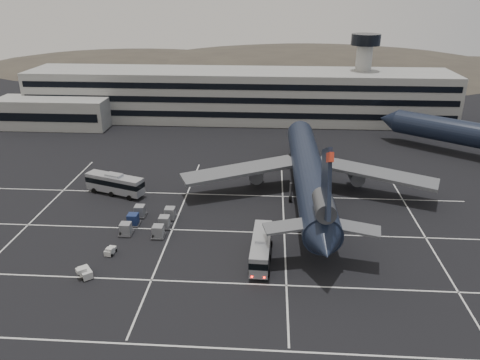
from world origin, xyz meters
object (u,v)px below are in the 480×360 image
Objects in this scene: trijet_main at (309,172)px; uld_cluster at (149,221)px; bus_near at (261,247)px; bus_far at (115,183)px; tug_a at (110,251)px.

trijet_main is 6.18× the size of uld_cluster.
bus_near is (-8.00, -21.43, -3.09)m from trijet_main.
bus_far reaches higher than bus_near.
tug_a is 9.55m from uld_cluster.
uld_cluster is (-18.50, 9.02, -1.20)m from bus_near.
uld_cluster is at bearing 156.40° from bus_near.
trijet_main is at bearing 71.91° from bus_near.
bus_far is 21.79m from tug_a.
bus_far is at bearing 127.72° from uld_cluster.
tug_a is (-30.05, -21.27, -4.70)m from trijet_main.
tug_a is (-22.04, 0.16, -1.61)m from bus_near.
tug_a is at bearing -178.02° from bus_near.
bus_near is at bearing -107.39° from bus_far.
trijet_main is 5.10× the size of bus_near.
bus_far is at bearing 179.80° from trijet_main.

